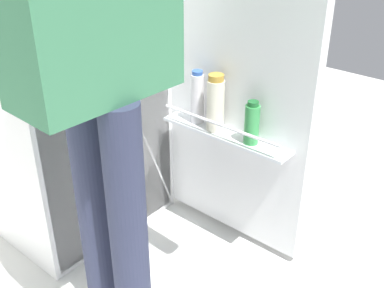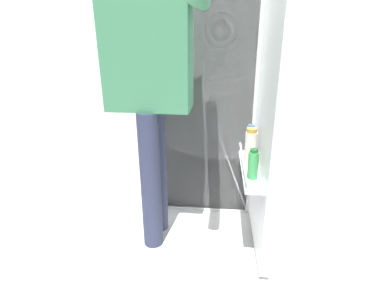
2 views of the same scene
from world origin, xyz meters
name	(u,v)px [view 1 (image 1 of 2)]	position (x,y,z in m)	size (l,w,h in m)	color
ground_plane	(163,264)	(0.00, 0.00, 0.00)	(5.25, 5.25, 0.00)	silver
refrigerator	(69,31)	(0.03, 0.49, 0.87)	(0.73, 1.24, 1.73)	white
person	(95,29)	(-0.27, -0.06, 1.03)	(0.56, 0.79, 1.70)	#2D334C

